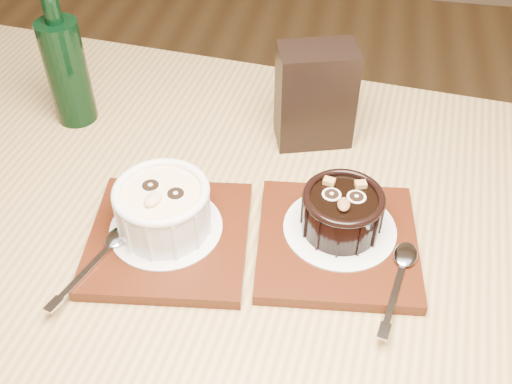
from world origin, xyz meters
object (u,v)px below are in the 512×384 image
tray_left (169,238)px  ramekin_white (163,207)px  ramekin_dark (342,210)px  tray_right (337,242)px  table (257,307)px  condiment_stand (315,96)px  green_bottle (66,68)px

tray_left → ramekin_white: (-0.00, 0.01, 0.04)m
ramekin_white → ramekin_dark: bearing=24.1°
ramekin_dark → tray_right: bearing=-96.2°
ramekin_dark → tray_left: bearing=-169.6°
ramekin_dark → table: bearing=-151.9°
ramekin_white → condiment_stand: 0.26m
tray_right → condiment_stand: 0.21m
tray_left → green_bottle: bearing=133.8°
table → tray_left: size_ratio=7.05×
tray_left → condiment_stand: size_ratio=1.29×
tray_right → condiment_stand: size_ratio=1.29×
ramekin_white → tray_right: size_ratio=0.60×
ramekin_white → ramekin_dark: (0.20, 0.04, -0.00)m
condiment_stand → green_bottle: size_ratio=0.66×
table → ramekin_dark: bearing=30.7°
tray_right → green_bottle: bearing=155.3°
table → green_bottle: (-0.31, 0.22, 0.17)m
ramekin_dark → ramekin_white: bearing=-172.1°
ramekin_dark → condiment_stand: size_ratio=0.66×
green_bottle → tray_right: bearing=-24.7°
tray_left → tray_right: same height
tray_left → ramekin_dark: size_ratio=1.95×
ramekin_white → table: bearing=5.9°
table → tray_right: tray_right is taller
tray_left → condiment_stand: bearing=58.3°
table → tray_left: (-0.11, 0.01, 0.10)m
table → ramekin_white: 0.18m
ramekin_white → green_bottle: size_ratio=0.51×
ramekin_white → ramekin_dark: ramekin_white is taller
condiment_stand → table: bearing=-98.2°
tray_right → ramekin_dark: bearing=86.3°
tray_left → ramekin_dark: ramekin_dark is taller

